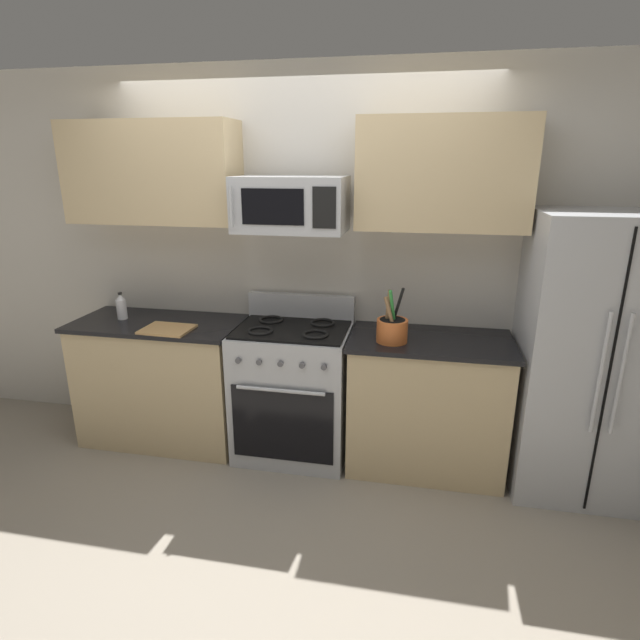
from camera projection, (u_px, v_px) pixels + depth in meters
ground_plane at (270, 504)px, 3.07m from camera, size 16.00×16.00×0.00m
wall_back at (304, 262)px, 3.60m from camera, size 8.00×0.10×2.60m
counter_left at (163, 381)px, 3.69m from camera, size 1.18×0.59×0.91m
range_oven at (293, 390)px, 3.51m from camera, size 0.76×0.63×1.09m
counter_right at (427, 404)px, 3.35m from camera, size 1.03×0.59×0.91m
refrigerator at (589, 358)px, 3.04m from camera, size 0.79×0.70×1.72m
microwave at (291, 204)px, 3.16m from camera, size 0.69×0.44×0.34m
upper_cabinets_left at (153, 173)px, 3.39m from camera, size 1.17×0.34×0.66m
upper_cabinets_right at (443, 174)px, 3.04m from camera, size 1.02×0.34×0.66m
utensil_crock at (392, 329)px, 3.14m from camera, size 0.19×0.19×0.34m
cutting_board at (167, 329)px, 3.37m from camera, size 0.33×0.26×0.02m
bottle_vinegar at (121, 307)px, 3.59m from camera, size 0.07×0.07×0.19m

